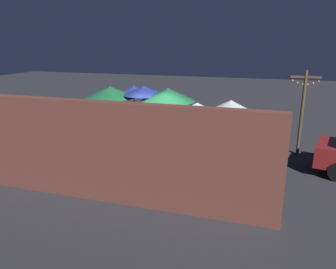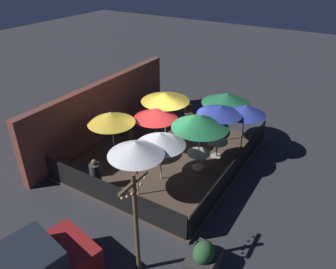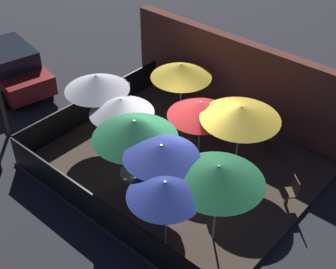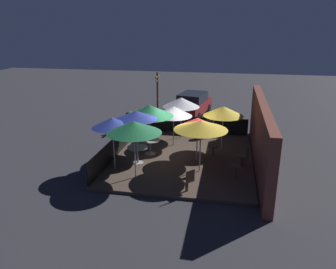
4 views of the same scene
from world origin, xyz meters
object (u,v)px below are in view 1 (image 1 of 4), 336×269
dining_table_1 (145,127)px  planter_box (275,132)px  patio_chair_2 (149,157)px  patio_chair_0 (104,169)px  patio_umbrella_4 (134,90)px  patio_chair_3 (76,161)px  patio_umbrella_2 (105,106)px  patio_umbrella_5 (231,107)px  patio_umbrella_0 (168,95)px  patio_umbrella_1 (144,91)px  patio_umbrella_3 (110,92)px  patio_umbrella_7 (174,119)px  patio_umbrella_6 (197,109)px  patron_0 (237,161)px  patio_chair_1 (66,141)px  dining_table_0 (168,132)px  patio_umbrella_8 (139,114)px  light_post (302,108)px

dining_table_1 → planter_box: bearing=-159.4°
dining_table_1 → patio_chair_2: bearing=113.6°
patio_chair_0 → planter_box: 8.37m
patio_umbrella_4 → patio_chair_3: bearing=92.0°
patio_umbrella_2 → patio_umbrella_5: size_ratio=1.00×
patio_umbrella_0 → patio_umbrella_1: (1.16, -0.29, 0.07)m
patio_umbrella_3 → dining_table_1: size_ratio=2.62×
patio_umbrella_7 → patio_umbrella_0: bearing=-69.2°
patio_umbrella_3 → patio_umbrella_6: patio_umbrella_3 is taller
patio_umbrella_2 → patio_umbrella_5: 4.43m
patio_umbrella_6 → patio_chair_3: (3.23, 3.21, -1.27)m
patio_umbrella_7 → patron_0: patio_umbrella_7 is taller
patio_umbrella_7 → patio_chair_1: size_ratio=2.40×
patio_umbrella_6 → dining_table_0: bearing=-31.8°
patio_umbrella_7 → patio_umbrella_8: bearing=-33.6°
patio_umbrella_3 → patron_0: (-5.76, 2.60, -1.58)m
patio_umbrella_0 → patio_chair_2: 3.47m
patio_umbrella_7 → patio_chair_2: size_ratio=2.32×
patio_umbrella_8 → patio_umbrella_5: bearing=-158.3°
patio_chair_3 → patio_umbrella_6: bearing=-36.9°
patio_umbrella_0 → patio_umbrella_1: patio_umbrella_0 is taller
patio_umbrella_1 → dining_table_1: bearing=0.0°
patio_chair_2 → patron_0: size_ratio=0.75×
patio_umbrella_1 → dining_table_1: patio_umbrella_1 is taller
patio_umbrella_8 → patio_chair_2: (-0.64, 0.78, -1.25)m
patio_umbrella_5 → patio_umbrella_4: bearing=-24.8°
patio_umbrella_5 → patio_chair_1: 6.39m
patio_chair_2 → patron_0: (-2.86, -0.42, 0.03)m
patio_umbrella_0 → patio_umbrella_3: 2.60m
patio_umbrella_2 → dining_table_1: patio_umbrella_2 is taller
patio_umbrella_8 → patron_0: bearing=174.2°
patio_umbrella_1 → dining_table_1: 1.61m
patio_umbrella_8 → dining_table_1: patio_umbrella_8 is taller
patio_umbrella_7 → patio_umbrella_8: (1.61, -1.07, -0.19)m
patio_umbrella_5 → dining_table_0: 3.21m
patio_chair_0 → patio_umbrella_2: bearing=33.0°
patio_chair_0 → planter_box: patio_chair_0 is taller
dining_table_0 → patio_chair_0: size_ratio=1.01×
patio_chair_3 → patio_umbrella_5: bearing=-47.7°
dining_table_1 → planter_box: (-5.46, -2.05, -0.28)m
dining_table_1 → patio_chair_1: bearing=48.6°
patio_umbrella_2 → light_post: size_ratio=0.67×
light_post → patio_chair_1: bearing=19.6°
patio_umbrella_2 → patio_chair_0: (-0.87, 1.89, -1.54)m
patio_umbrella_0 → patio_umbrella_2: patio_umbrella_0 is taller
patio_umbrella_1 → patio_umbrella_4: bearing=-44.0°
patio_umbrella_1 → patio_chair_3: (0.64, 4.38, -1.69)m
patio_chair_3 → patio_umbrella_2: bearing=-2.1°
dining_table_0 → patio_chair_1: 4.12m
patio_umbrella_2 → patio_chair_0: bearing=114.6°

